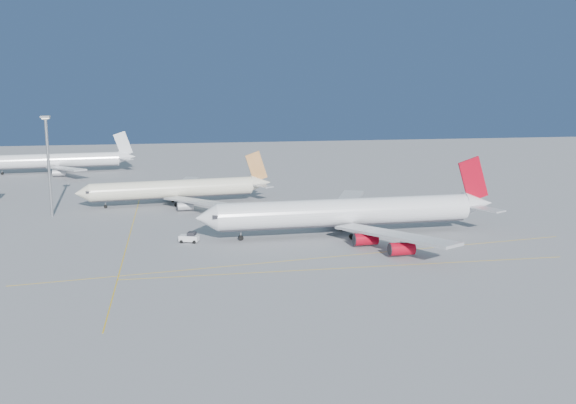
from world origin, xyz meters
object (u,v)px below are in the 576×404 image
(pushback_tug, at_px, (190,237))
(light_mast, at_px, (48,158))
(airliner_virgin, at_px, (352,212))
(airliner_third, at_px, (59,161))
(airliner_etihad, at_px, (177,189))

(pushback_tug, relative_size, light_mast, 0.18)
(airliner_virgin, height_order, light_mast, light_mast)
(airliner_virgin, relative_size, airliner_third, 1.22)
(airliner_etihad, xyz_separation_m, light_mast, (-33.79, -11.79, 11.41))
(pushback_tug, bearing_deg, airliner_virgin, 18.87)
(airliner_virgin, distance_m, airliner_etihad, 61.69)
(airliner_virgin, relative_size, light_mast, 2.71)
(airliner_virgin, height_order, airliner_third, airliner_virgin)
(airliner_virgin, bearing_deg, airliner_etihad, 129.15)
(airliner_virgin, bearing_deg, light_mast, 153.03)
(pushback_tug, height_order, light_mast, light_mast)
(light_mast, bearing_deg, airliner_etihad, 19.24)
(airliner_etihad, relative_size, pushback_tug, 12.15)
(airliner_etihad, bearing_deg, airliner_virgin, -56.13)
(light_mast, bearing_deg, airliner_virgin, -25.00)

